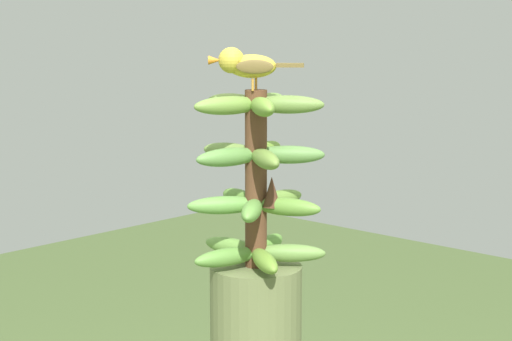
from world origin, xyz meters
name	(u,v)px	position (x,y,z in m)	size (l,w,h in m)	color
banana_bunch	(256,180)	(0.00, 0.00, 1.21)	(0.28, 0.28, 0.35)	brown
perched_bird	(246,64)	(0.01, 0.02, 1.43)	(0.16, 0.13, 0.08)	#C68933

